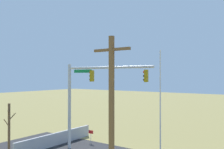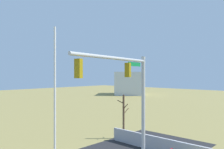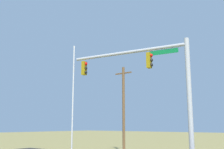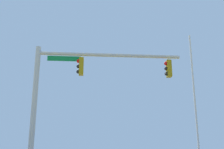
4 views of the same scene
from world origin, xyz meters
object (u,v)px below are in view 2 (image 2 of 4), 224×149
bare_tree (124,116)px  flagpole (55,118)px  signal_mast (130,88)px  distant_building (128,83)px

bare_tree → flagpole: bearing=-155.0°
signal_mast → bare_tree: size_ratio=1.87×
bare_tree → distant_building: bearing=38.2°
distant_building → signal_mast: bearing=-178.2°
signal_mast → distant_building: 54.76m
signal_mast → flagpole: 6.45m
signal_mast → distant_building: size_ratio=0.77×
bare_tree → distant_building: (37.92, 29.82, 1.28)m
flagpole → distant_building: 60.17m
flagpole → bare_tree: flagpole is taller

